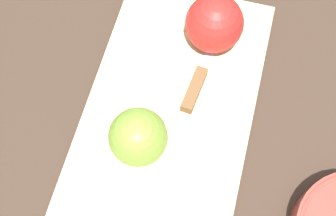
{
  "coord_description": "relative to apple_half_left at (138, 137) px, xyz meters",
  "views": [
    {
      "loc": [
        -0.25,
        -0.08,
        0.61
      ],
      "look_at": [
        0.0,
        0.0,
        0.04
      ],
      "focal_mm": 50.0,
      "sensor_mm": 36.0,
      "label": 1
    }
  ],
  "objects": [
    {
      "name": "cutting_board",
      "position": [
        0.06,
        -0.02,
        -0.05
      ],
      "size": [
        0.45,
        0.25,
        0.02
      ],
      "color": "#D1B789",
      "rests_on": "ground_plane"
    },
    {
      "name": "apple_half_left",
      "position": [
        0.0,
        0.0,
        0.0
      ],
      "size": [
        0.08,
        0.08,
        0.08
      ],
      "rotation": [
        0.0,
        0.0,
        0.54
      ],
      "color": "olive",
      "rests_on": "cutting_board"
    },
    {
      "name": "ground_plane",
      "position": [
        0.06,
        -0.02,
        -0.05
      ],
      "size": [
        4.0,
        4.0,
        0.0
      ],
      "primitive_type": "plane",
      "color": "#38281E"
    },
    {
      "name": "apple_half_right",
      "position": [
        0.19,
        -0.05,
        0.0
      ],
      "size": [
        0.08,
        0.08,
        0.08
      ],
      "rotation": [
        0.0,
        0.0,
        1.43
      ],
      "color": "red",
      "rests_on": "cutting_board"
    },
    {
      "name": "knife",
      "position": [
        0.12,
        -0.05,
        -0.03
      ],
      "size": [
        0.17,
        0.03,
        0.02
      ],
      "rotation": [
        0.0,
        0.0,
        -0.07
      ],
      "color": "silver",
      "rests_on": "cutting_board"
    },
    {
      "name": "apple_slice",
      "position": [
        0.22,
        0.01,
        -0.03
      ],
      "size": [
        0.06,
        0.06,
        0.01
      ],
      "color": "beige",
      "rests_on": "cutting_board"
    }
  ]
}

